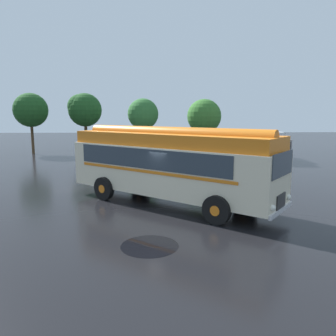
% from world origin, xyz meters
% --- Properties ---
extents(ground_plane, '(120.00, 120.00, 0.00)m').
position_xyz_m(ground_plane, '(0.00, 0.00, 0.00)').
color(ground_plane, black).
extents(vintage_bus, '(9.40, 8.20, 3.49)m').
position_xyz_m(vintage_bus, '(-0.34, 0.28, 1.89)').
color(vintage_bus, beige).
rests_on(vintage_bus, ground).
extents(car_near_left, '(2.08, 4.26, 1.66)m').
position_xyz_m(car_near_left, '(-2.40, 13.78, 0.85)').
color(car_near_left, silver).
rests_on(car_near_left, ground).
extents(car_mid_left, '(2.26, 4.34, 1.66)m').
position_xyz_m(car_mid_left, '(0.37, 14.47, 0.85)').
color(car_mid_left, '#B7BABF').
rests_on(car_mid_left, ground).
extents(car_mid_right, '(2.39, 4.39, 1.66)m').
position_xyz_m(car_mid_right, '(3.25, 13.71, 0.85)').
color(car_mid_right, '#4C5156').
rests_on(car_mid_right, ground).
extents(car_far_right, '(2.40, 4.40, 1.66)m').
position_xyz_m(car_far_right, '(6.11, 13.48, 0.85)').
color(car_far_right, maroon).
rests_on(car_far_right, ground).
extents(box_van, '(2.50, 5.84, 2.50)m').
position_xyz_m(box_van, '(9.24, 14.77, 1.36)').
color(box_van, '#B2B7BC').
rests_on(box_van, ground).
extents(tree_far_left, '(3.42, 3.42, 6.17)m').
position_xyz_m(tree_far_left, '(-13.50, 19.92, 4.50)').
color(tree_far_left, '#4C3823').
rests_on(tree_far_left, ground).
extents(tree_left_of_centre, '(3.48, 3.44, 6.20)m').
position_xyz_m(tree_left_of_centre, '(-8.34, 20.49, 4.57)').
color(tree_left_of_centre, '#4C3823').
rests_on(tree_left_of_centre, ground).
extents(tree_centre, '(3.20, 3.20, 5.68)m').
position_xyz_m(tree_centre, '(-2.17, 20.33, 4.10)').
color(tree_centre, '#4C3823').
rests_on(tree_centre, ground).
extents(tree_right_of_centre, '(3.65, 3.65, 5.66)m').
position_xyz_m(tree_right_of_centre, '(4.40, 20.92, 3.81)').
color(tree_right_of_centre, '#4C3823').
rests_on(tree_right_of_centre, ground).
extents(puddle_patch, '(1.80, 1.80, 0.01)m').
position_xyz_m(puddle_patch, '(-1.17, -4.58, 0.00)').
color(puddle_patch, black).
rests_on(puddle_patch, ground).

